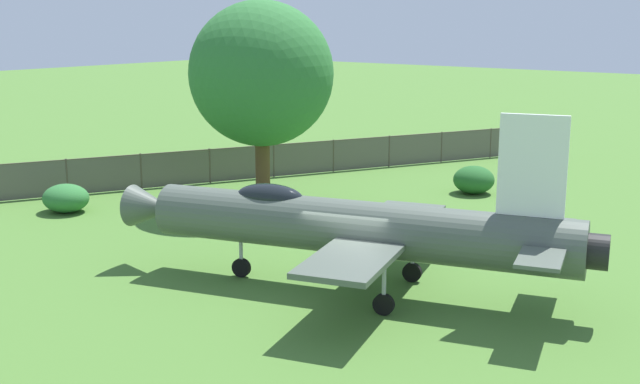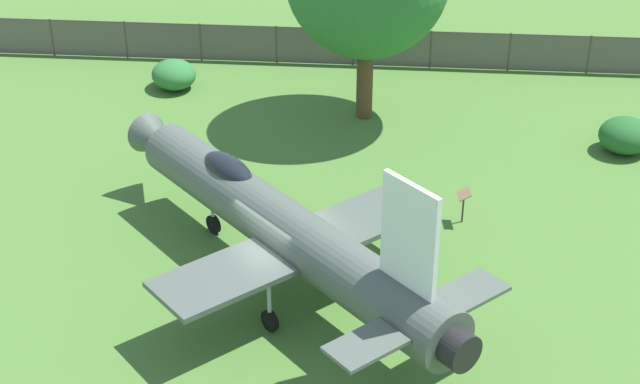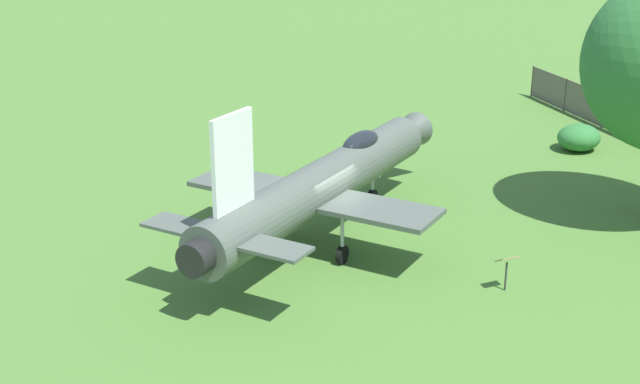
{
  "view_description": "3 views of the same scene",
  "coord_description": "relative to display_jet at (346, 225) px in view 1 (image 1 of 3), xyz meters",
  "views": [
    {
      "loc": [
        -12.96,
        18.55,
        8.04
      ],
      "look_at": [
        1.13,
        0.35,
        2.97
      ],
      "focal_mm": 44.72,
      "sensor_mm": 36.0,
      "label": 1
    },
    {
      "loc": [
        -21.3,
        7.55,
        15.89
      ],
      "look_at": [
        0.46,
        -1.22,
        2.67
      ],
      "focal_mm": 53.7,
      "sensor_mm": 36.0,
      "label": 2
    },
    {
      "loc": [
        -18.39,
        -19.13,
        11.48
      ],
      "look_at": [
        0.07,
        0.11,
        1.68
      ],
      "focal_mm": 47.92,
      "sensor_mm": 36.0,
      "label": 3
    }
  ],
  "objects": [
    {
      "name": "perimeter_fence",
      "position": [
        13.81,
        -10.22,
        -1.1
      ],
      "size": [
        17.06,
        33.3,
        1.73
      ],
      "rotation": [
        0.0,
        0.0,
        7.38
      ],
      "color": "#4C4238",
      "rests_on": "ground_plane"
    },
    {
      "name": "ground_plane",
      "position": [
        -0.35,
        -0.1,
        -2.02
      ],
      "size": [
        200.0,
        200.0,
        0.0
      ],
      "primitive_type": "plane",
      "color": "#47722D"
    },
    {
      "name": "shrub_by_tree",
      "position": [
        3.19,
        -14.52,
        -1.38
      ],
      "size": [
        1.89,
        1.92,
        1.29
      ],
      "color": "#235B26",
      "rests_on": "ground_plane"
    },
    {
      "name": "shrub_near_fence",
      "position": [
        15.07,
        -0.76,
        -1.43
      ],
      "size": [
        2.06,
        1.84,
        1.19
      ],
      "color": "#2D7033",
      "rests_on": "ground_plane"
    },
    {
      "name": "info_plaque",
      "position": [
        1.0,
        -6.59,
        -1.17
      ],
      "size": [
        0.7,
        0.58,
        1.14
      ],
      "color": "#333333",
      "rests_on": "ground_plane"
    },
    {
      "name": "shade_tree",
      "position": [
        9.54,
        -6.98,
        3.63
      ],
      "size": [
        6.2,
        6.11,
        8.76
      ],
      "color": "brown",
      "rests_on": "ground_plane"
    },
    {
      "name": "display_jet",
      "position": [
        0.0,
        0.0,
        0.0
      ],
      "size": [
        14.54,
        8.82,
        5.54
      ],
      "rotation": [
        0.0,
        0.0,
        0.28
      ],
      "color": "#4C564C",
      "rests_on": "ground_plane"
    }
  ]
}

